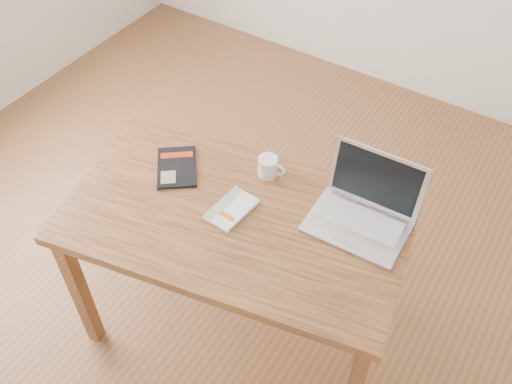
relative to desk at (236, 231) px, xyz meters
The scene contains 6 objects.
room 0.74m from the desk, 159.07° to the left, with size 4.04×4.04×2.70m.
desk is the anchor object (origin of this frame).
white_guidebook 0.10m from the desk, 158.69° to the left, with size 0.13×0.20×0.02m.
black_guidebook 0.36m from the desk, 166.85° to the left, with size 0.26×0.27×0.01m.
laptop 0.48m from the desk, 30.47° to the left, with size 0.36×0.30×0.25m.
coffee_mug 0.28m from the desk, 92.67° to the left, with size 0.11×0.08×0.08m.
Camera 1 is at (0.98, -1.21, 2.34)m, focal length 40.00 mm.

